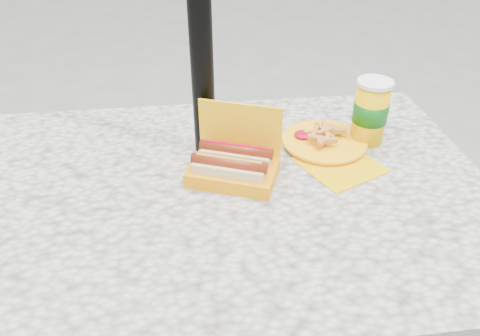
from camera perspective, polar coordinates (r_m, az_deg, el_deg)
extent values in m
cube|color=beige|center=(1.00, -3.52, -3.57)|extent=(1.20, 0.80, 0.05)
cylinder|color=black|center=(1.55, -22.93, -8.92)|extent=(0.07, 0.07, 0.70)
cylinder|color=black|center=(1.57, 14.76, -6.21)|extent=(0.07, 0.07, 0.70)
cube|color=#FFB40C|center=(1.00, -0.87, -0.55)|extent=(0.21, 0.18, 0.03)
cube|color=#FFB40C|center=(1.01, 0.00, 4.84)|extent=(0.17, 0.07, 0.12)
cube|color=beige|center=(0.97, -1.31, -0.53)|extent=(0.16, 0.10, 0.04)
cylinder|color=maroon|center=(0.96, -1.33, 0.59)|extent=(0.16, 0.08, 0.02)
cylinder|color=#B28826|center=(0.95, -1.34, 1.14)|extent=(0.13, 0.06, 0.01)
cube|color=beige|center=(1.02, -0.46, 1.18)|extent=(0.16, 0.10, 0.04)
cylinder|color=maroon|center=(1.00, -0.47, 2.28)|extent=(0.16, 0.08, 0.02)
cylinder|color=#A7001B|center=(1.00, -0.47, 2.81)|extent=(0.13, 0.06, 0.01)
cube|color=#E6AD00|center=(1.08, 12.06, 0.38)|extent=(0.21, 0.21, 0.00)
cylinder|color=#FFB40C|center=(1.15, 10.24, 3.15)|extent=(0.19, 0.19, 0.01)
cylinder|color=#FFB40C|center=(1.14, 10.25, 3.30)|extent=(0.20, 0.20, 0.01)
cube|color=#C97F36|center=(1.17, 9.96, 4.86)|extent=(0.03, 0.05, 0.01)
cube|color=#C97F36|center=(1.17, 11.37, 4.67)|extent=(0.04, 0.04, 0.01)
cube|color=#C97F36|center=(1.14, 10.36, 4.30)|extent=(0.02, 0.05, 0.01)
cube|color=#C97F36|center=(1.18, 10.35, 5.19)|extent=(0.02, 0.05, 0.01)
cube|color=#C97F36|center=(1.11, 9.47, 3.60)|extent=(0.05, 0.03, 0.01)
cube|color=#C97F36|center=(1.14, 9.07, 4.41)|extent=(0.03, 0.05, 0.01)
cube|color=#C97F36|center=(1.15, 8.96, 4.32)|extent=(0.05, 0.01, 0.01)
cube|color=#C97F36|center=(1.10, 10.59, 3.29)|extent=(0.05, 0.01, 0.01)
cube|color=#C97F36|center=(1.16, 10.56, 4.28)|extent=(0.02, 0.05, 0.01)
cube|color=#C97F36|center=(1.10, 10.22, 3.31)|extent=(0.04, 0.04, 0.01)
cube|color=#C97F36|center=(1.15, 11.71, 4.41)|extent=(0.05, 0.02, 0.01)
cube|color=#C97F36|center=(1.14, 10.73, 4.05)|extent=(0.02, 0.05, 0.01)
cube|color=#C97F36|center=(1.13, 10.29, 4.40)|extent=(0.05, 0.03, 0.01)
ellipsoid|color=#A7001B|center=(1.15, 7.68, 4.08)|extent=(0.04, 0.04, 0.01)
cube|color=red|center=(1.15, 10.40, 4.29)|extent=(0.05, 0.07, 0.00)
cylinder|color=#FFBF00|center=(1.15, 15.58, 6.42)|extent=(0.08, 0.08, 0.15)
cylinder|color=#0C500F|center=(1.15, 15.61, 6.61)|extent=(0.08, 0.08, 0.05)
cylinder|color=white|center=(1.12, 16.19, 9.95)|extent=(0.08, 0.08, 0.01)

